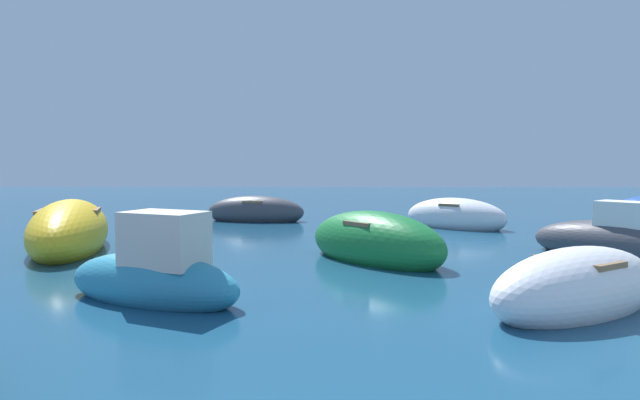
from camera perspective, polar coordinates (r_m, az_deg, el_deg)
name	(u,v)px	position (r m, az deg, el deg)	size (l,w,h in m)	color
moored_boat_0	(621,241)	(13.63, 28.39, -3.72)	(3.37, 3.55, 1.45)	#3F3F47
moored_boat_2	(69,232)	(14.43, -24.24, -2.95)	(3.11, 5.30, 1.51)	gold
moored_boat_5	(455,217)	(17.93, 13.67, -1.68)	(3.40, 3.07, 1.20)	white
moored_boat_6	(577,288)	(8.60, 24.78, -8.19)	(3.44, 2.87, 1.16)	white
moored_boat_7	(375,243)	(11.74, 5.67, -4.38)	(3.44, 3.71, 1.34)	#197233
moored_boat_8	(256,212)	(19.43, -6.60, -1.21)	(3.55, 1.72, 1.12)	#3F3F47
moored_boat_10	(155,275)	(8.70, -16.53, -7.38)	(3.17, 2.16, 1.56)	teal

